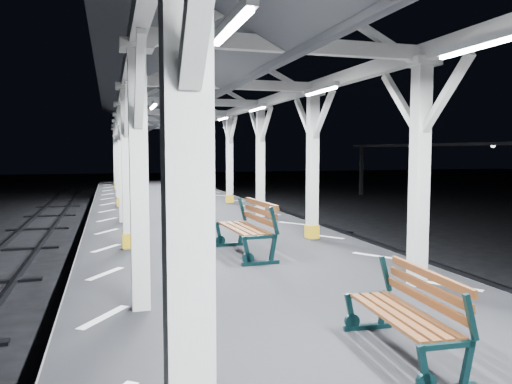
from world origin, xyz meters
name	(u,v)px	position (x,y,z in m)	size (l,w,h in m)	color
ground	(251,320)	(0.00, 0.00, 0.00)	(120.00, 120.00, 0.00)	black
platform	(251,292)	(0.00, 0.00, 0.50)	(6.00, 50.00, 1.00)	black
hazard_stripes_left	(105,274)	(-2.45, 0.00, 1.00)	(1.00, 48.00, 0.01)	silver
hazard_stripes_right	(375,256)	(2.45, 0.00, 1.00)	(1.00, 48.00, 0.01)	silver
track_right	(484,293)	(5.00, 0.00, 0.08)	(2.20, 60.00, 0.16)	#2D2D33
canopy	(251,58)	(0.00, -0.02, 4.56)	(5.40, 49.00, 4.65)	silver
bench_near	(410,311)	(0.42, -4.21, 1.45)	(0.68, 1.58, 0.84)	black
bench_mid	(250,226)	(0.21, 0.81, 1.55)	(0.81, 1.94, 1.03)	black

